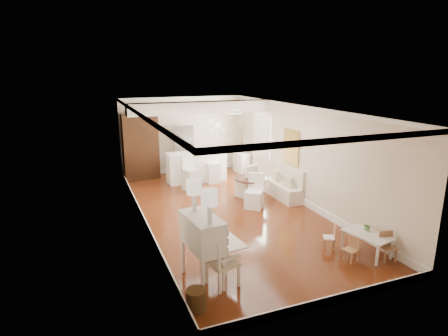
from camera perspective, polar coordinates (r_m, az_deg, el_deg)
room at (r=9.99m, az=0.06°, el=4.60°), size 9.00×9.04×2.82m
secretary_bureau at (r=6.83m, az=-3.32°, el=-12.28°), size 1.10×1.12×1.27m
gustavian_armchair at (r=6.80m, az=-0.22°, el=-14.04°), size 0.64×0.64×0.92m
wicker_basket at (r=6.37m, az=-4.23°, el=-19.34°), size 0.45×0.45×0.34m
kids_table at (r=8.47m, az=20.88°, el=-10.75°), size 0.74×1.02×0.46m
kids_chair_a at (r=8.06m, az=18.73°, el=-11.68°), size 0.30×0.30×0.51m
kids_chair_b at (r=8.46m, az=15.77°, el=-10.11°), size 0.35×0.35×0.52m
kids_chair_c at (r=8.35m, az=23.73°, el=-10.91°), size 0.35×0.35×0.60m
banquette at (r=11.33m, az=8.96°, el=-2.12°), size 0.52×1.60×0.98m
dining_table at (r=11.08m, az=4.14°, el=-3.18°), size 1.31×1.31×0.68m
slip_chair_near at (r=10.42m, az=4.66°, el=-3.54°), size 0.66×0.66×0.96m
slip_chair_far at (r=11.33m, az=3.40°, el=-1.88°), size 0.64×0.65×1.01m
breakfast_counter at (r=12.89m, az=-4.20°, el=0.20°), size 2.05×0.65×1.03m
bar_stool_left at (r=11.96m, az=-5.09°, el=-0.84°), size 0.55×0.55×1.09m
bar_stool_right at (r=12.73m, az=-1.79°, el=0.22°), size 0.48×0.48×1.10m
pantry_cabinet at (r=13.41m, az=-12.60°, el=3.23°), size 1.20×0.60×2.30m
fridge at (r=13.84m, az=-4.74°, el=2.83°), size 0.75×0.65×1.80m
sideboard at (r=13.99m, az=2.69°, el=0.83°), size 0.37×0.81×0.77m
pencil_cup at (r=8.52m, az=20.95°, el=-8.54°), size 0.17×0.17×0.10m
branch_vase at (r=13.87m, az=2.60°, el=2.78°), size 0.26×0.26×0.21m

